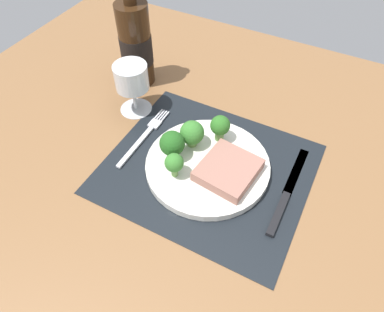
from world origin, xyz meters
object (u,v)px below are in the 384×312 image
(steak, at_px, (228,170))
(knife, at_px, (286,196))
(plate, at_px, (208,165))
(fork, at_px, (144,136))
(wine_glass, at_px, (132,80))
(wine_bottle, at_px, (136,44))

(steak, distance_m, knife, 0.12)
(plate, distance_m, fork, 0.16)
(steak, relative_size, wine_glass, 0.91)
(steak, bearing_deg, wine_glass, 161.67)
(plate, height_order, fork, plate)
(wine_bottle, bearing_deg, steak, -30.19)
(steak, distance_m, fork, 0.21)
(knife, xyz_separation_m, wine_bottle, (-0.45, 0.18, 0.10))
(plate, relative_size, wine_glass, 2.06)
(wine_bottle, bearing_deg, fork, -54.59)
(plate, xyz_separation_m, fork, (-0.16, 0.01, -0.01))
(knife, relative_size, wine_bottle, 0.83)
(knife, bearing_deg, fork, -179.90)
(knife, distance_m, wine_glass, 0.41)
(wine_glass, bearing_deg, knife, -11.54)
(plate, distance_m, steak, 0.05)
(fork, height_order, wine_glass, wine_glass)
(fork, distance_m, wine_glass, 0.13)
(steak, relative_size, fork, 0.57)
(fork, xyz_separation_m, knife, (0.32, -0.01, 0.00))
(plate, bearing_deg, fork, 174.96)
(knife, height_order, wine_glass, wine_glass)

